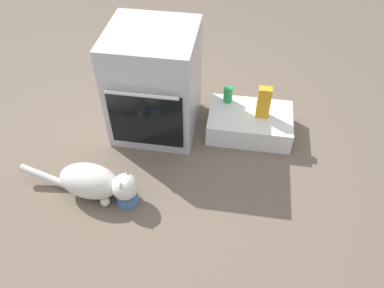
% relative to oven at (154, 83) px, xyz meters
% --- Properties ---
extents(ground, '(8.00, 8.00, 0.00)m').
position_rel_oven_xyz_m(ground, '(-0.01, -0.38, -0.38)').
color(ground, '#6B5B4C').
extents(oven, '(0.58, 0.61, 0.77)m').
position_rel_oven_xyz_m(oven, '(0.00, 0.00, 0.00)').
color(oven, '#B7BABF').
rests_on(oven, ground).
extents(pantry_cabinet, '(0.60, 0.40, 0.17)m').
position_rel_oven_xyz_m(pantry_cabinet, '(0.68, 0.03, -0.30)').
color(pantry_cabinet, white).
rests_on(pantry_cabinet, ground).
extents(food_bowl, '(0.14, 0.14, 0.09)m').
position_rel_oven_xyz_m(food_bowl, '(-0.03, -0.73, -0.35)').
color(food_bowl, '#4C7AB7').
rests_on(food_bowl, ground).
extents(cat, '(0.81, 0.26, 0.24)m').
position_rel_oven_xyz_m(cat, '(-0.23, -0.71, -0.26)').
color(cat, silver).
rests_on(cat, ground).
extents(juice_carton, '(0.09, 0.06, 0.24)m').
position_rel_oven_xyz_m(juice_carton, '(0.76, 0.03, -0.10)').
color(juice_carton, orange).
rests_on(juice_carton, pantry_cabinet).
extents(soda_can, '(0.07, 0.07, 0.12)m').
position_rel_oven_xyz_m(soda_can, '(0.51, 0.15, -0.16)').
color(soda_can, green).
rests_on(soda_can, pantry_cabinet).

